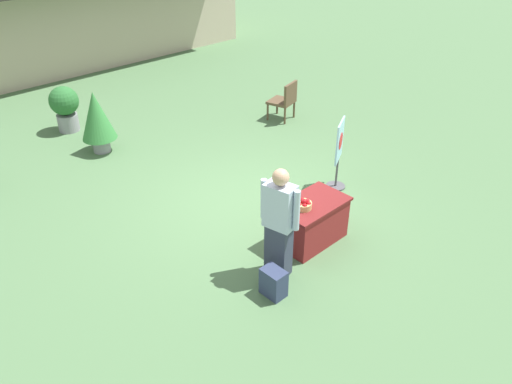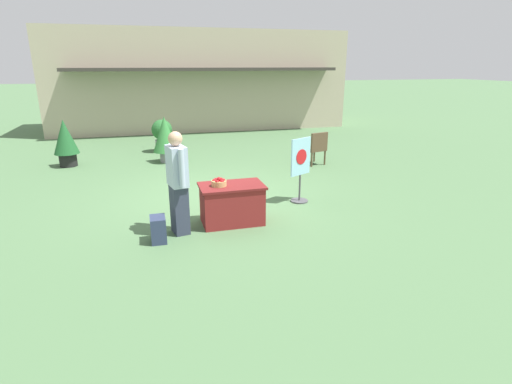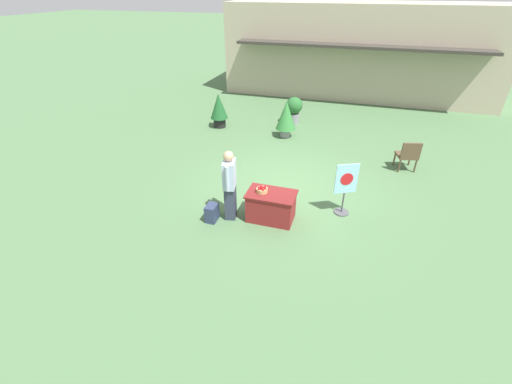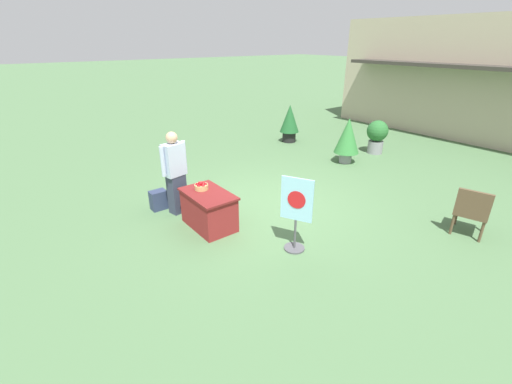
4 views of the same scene
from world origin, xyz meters
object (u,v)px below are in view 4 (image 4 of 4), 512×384
object	(u,v)px
potted_plant_near_right	(377,135)
patio_chair	(472,210)
display_table	(209,210)
backpack	(159,200)
person_visitor	(175,173)
potted_plant_far_left	(348,137)
potted_plant_far_right	(290,121)
apple_basket	(201,186)
poster_board	(296,212)

from	to	relation	value
potted_plant_near_right	patio_chair	bearing A→B (deg)	-36.49
display_table	backpack	distance (m)	1.41
display_table	person_visitor	xyz separation A→B (m)	(-0.94, -0.20, 0.53)
patio_chair	potted_plant_near_right	xyz separation A→B (m)	(-4.07, 3.01, 0.08)
person_visitor	potted_plant_far_left	distance (m)	5.35
patio_chair	potted_plant_far_right	size ratio (longest dim) A/B	0.72
person_visitor	patio_chair	size ratio (longest dim) A/B	1.84
potted_plant_far_right	potted_plant_near_right	distance (m)	2.97
person_visitor	potted_plant_near_right	xyz separation A→B (m)	(0.09, 6.84, -0.28)
backpack	potted_plant_far_right	size ratio (longest dim) A/B	0.32
apple_basket	poster_board	distance (m)	1.98
apple_basket	person_visitor	distance (m)	0.75
potted_plant_far_left	potted_plant_near_right	bearing A→B (deg)	90.59
backpack	potted_plant_far_right	distance (m)	6.26
apple_basket	backpack	bearing A→B (deg)	-156.84
potted_plant_near_right	potted_plant_far_left	bearing A→B (deg)	-89.41
apple_basket	person_visitor	xyz separation A→B (m)	(-0.72, -0.19, 0.10)
person_visitor	patio_chair	distance (m)	5.66
display_table	person_visitor	bearing A→B (deg)	-168.07
backpack	poster_board	distance (m)	3.21
potted_plant_far_left	apple_basket	bearing A→B (deg)	-83.20
display_table	potted_plant_far_right	world-z (taller)	potted_plant_far_right
apple_basket	poster_board	world-z (taller)	poster_board
potted_plant_far_right	person_visitor	bearing A→B (deg)	-65.04
display_table	patio_chair	xyz separation A→B (m)	(3.22, 3.63, 0.16)
display_table	backpack	xyz separation A→B (m)	(-1.32, -0.47, -0.15)
display_table	potted_plant_near_right	world-z (taller)	potted_plant_near_right
poster_board	potted_plant_far_left	xyz separation A→B (m)	(-2.44, 4.39, 0.05)
patio_chair	potted_plant_far_left	bearing A→B (deg)	54.27
apple_basket	potted_plant_far_right	bearing A→B (deg)	121.61
patio_chair	poster_board	bearing A→B (deg)	135.42
potted_plant_near_right	person_visitor	bearing A→B (deg)	-90.72
poster_board	person_visitor	bearing A→B (deg)	-96.53
potted_plant_far_right	potted_plant_near_right	world-z (taller)	potted_plant_far_right
poster_board	potted_plant_far_left	size ratio (longest dim) A/B	1.01
apple_basket	potted_plant_far_left	world-z (taller)	potted_plant_far_left
person_visitor	potted_plant_near_right	size ratio (longest dim) A/B	1.64
backpack	potted_plant_near_right	xyz separation A→B (m)	(0.46, 7.11, 0.39)
backpack	patio_chair	xyz separation A→B (m)	(4.53, 4.10, 0.31)
potted_plant_far_left	person_visitor	bearing A→B (deg)	-91.09
display_table	patio_chair	world-z (taller)	patio_chair
display_table	backpack	size ratio (longest dim) A/B	2.70
person_visitor	backpack	world-z (taller)	person_visitor
backpack	potted_plant_near_right	world-z (taller)	potted_plant_near_right
backpack	patio_chair	bearing A→B (deg)	42.16
display_table	apple_basket	size ratio (longest dim) A/B	4.33
person_visitor	potted_plant_near_right	bearing A→B (deg)	77.35
apple_basket	person_visitor	world-z (taller)	person_visitor
person_visitor	potted_plant_far_left	bearing A→B (deg)	76.98
apple_basket	patio_chair	size ratio (longest dim) A/B	0.28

